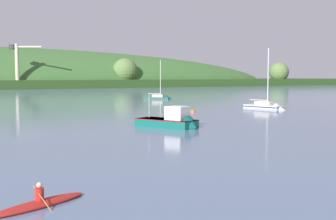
{
  "coord_description": "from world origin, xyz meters",
  "views": [
    {
      "loc": [
        -19.22,
        -3.27,
        4.85
      ],
      "look_at": [
        0.61,
        39.09,
        1.18
      ],
      "focal_mm": 46.17,
      "sensor_mm": 36.0,
      "label": 1
    }
  ],
  "objects_px": {
    "dockside_crane": "(18,67)",
    "fishing_boat_moored": "(172,123)",
    "canoe_with_paddler": "(40,204)",
    "mooring_buoy_foreground": "(193,112)",
    "sailboat_midwater_white": "(161,99)",
    "sailboat_near_mooring": "(267,108)"
  },
  "relations": [
    {
      "from": "sailboat_midwater_white",
      "to": "fishing_boat_moored",
      "type": "height_order",
      "value": "sailboat_midwater_white"
    },
    {
      "from": "sailboat_near_mooring",
      "to": "sailboat_midwater_white",
      "type": "bearing_deg",
      "value": 166.53
    },
    {
      "from": "sailboat_near_mooring",
      "to": "mooring_buoy_foreground",
      "type": "height_order",
      "value": "sailboat_near_mooring"
    },
    {
      "from": "fishing_boat_moored",
      "to": "mooring_buoy_foreground",
      "type": "bearing_deg",
      "value": 116.27
    },
    {
      "from": "sailboat_midwater_white",
      "to": "canoe_with_paddler",
      "type": "distance_m",
      "value": 74.72
    },
    {
      "from": "dockside_crane",
      "to": "canoe_with_paddler",
      "type": "distance_m",
      "value": 161.26
    },
    {
      "from": "mooring_buoy_foreground",
      "to": "dockside_crane",
      "type": "bearing_deg",
      "value": 94.21
    },
    {
      "from": "sailboat_midwater_white",
      "to": "mooring_buoy_foreground",
      "type": "xyz_separation_m",
      "value": [
        -9.31,
        -31.25,
        -0.16
      ]
    },
    {
      "from": "sailboat_midwater_white",
      "to": "mooring_buoy_foreground",
      "type": "bearing_deg",
      "value": -65.22
    },
    {
      "from": "dockside_crane",
      "to": "fishing_boat_moored",
      "type": "bearing_deg",
      "value": -69.1
    },
    {
      "from": "fishing_boat_moored",
      "to": "mooring_buoy_foreground",
      "type": "xyz_separation_m",
      "value": [
        10.09,
        14.6,
        -0.37
      ]
    },
    {
      "from": "sailboat_near_mooring",
      "to": "canoe_with_paddler",
      "type": "bearing_deg",
      "value": -66.52
    },
    {
      "from": "dockside_crane",
      "to": "mooring_buoy_foreground",
      "type": "distance_m",
      "value": 125.9
    },
    {
      "from": "sailboat_midwater_white",
      "to": "fishing_boat_moored",
      "type": "xyz_separation_m",
      "value": [
        -19.41,
        -45.85,
        0.21
      ]
    },
    {
      "from": "dockside_crane",
      "to": "sailboat_midwater_white",
      "type": "bearing_deg",
      "value": -57.6
    },
    {
      "from": "fishing_boat_moored",
      "to": "canoe_with_paddler",
      "type": "height_order",
      "value": "fishing_boat_moored"
    },
    {
      "from": "sailboat_near_mooring",
      "to": "canoe_with_paddler",
      "type": "height_order",
      "value": "sailboat_near_mooring"
    },
    {
      "from": "sailboat_near_mooring",
      "to": "sailboat_midwater_white",
      "type": "distance_m",
      "value": 31.52
    },
    {
      "from": "dockside_crane",
      "to": "sailboat_near_mooring",
      "type": "height_order",
      "value": "dockside_crane"
    },
    {
      "from": "dockside_crane",
      "to": "mooring_buoy_foreground",
      "type": "relative_size",
      "value": 23.47
    },
    {
      "from": "sailboat_near_mooring",
      "to": "canoe_with_paddler",
      "type": "relative_size",
      "value": 2.48
    },
    {
      "from": "sailboat_midwater_white",
      "to": "fishing_boat_moored",
      "type": "distance_m",
      "value": 49.79
    }
  ]
}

